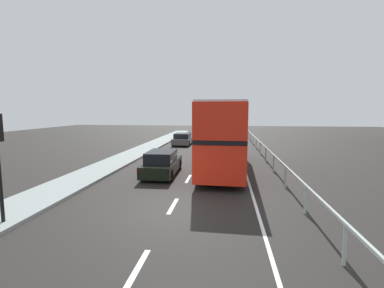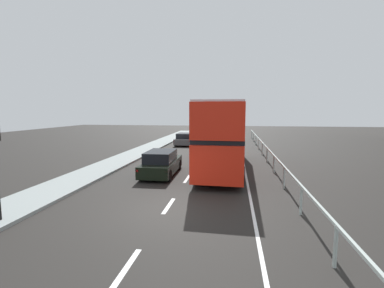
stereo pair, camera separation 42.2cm
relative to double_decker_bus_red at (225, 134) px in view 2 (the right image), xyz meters
The scene contains 7 objects.
ground_plane 8.59m from the double_decker_bus_red, 103.78° to the right, with size 75.75×120.00×0.10m, color black.
near_sidewalk_kerb 11.46m from the double_decker_bus_red, 134.46° to the right, with size 2.40×80.00×0.14m, color gray.
lane_paint_markings 2.35m from the double_decker_bus_red, 61.53° to the left, with size 3.46×46.00×0.01m.
bridge_side_railing 3.53m from the double_decker_bus_red, 17.62° to the left, with size 0.10×42.00×1.11m.
double_decker_bus_red is the anchor object (origin of this frame).
hatchback_car_near 4.63m from the double_decker_bus_red, 147.81° to the right, with size 1.85×4.49×1.46m.
sedan_car_ahead 13.09m from the double_decker_bus_red, 111.32° to the left, with size 1.94×4.04×1.33m.
Camera 2 is at (2.53, -10.06, 3.83)m, focal length 25.84 mm.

